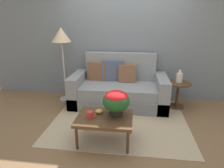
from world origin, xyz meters
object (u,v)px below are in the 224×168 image
(coffee_table, at_px, (105,119))
(coffee_mug, at_px, (90,115))
(side_table, at_px, (178,90))
(floor_lamp, at_px, (62,39))
(snack_bowl, at_px, (99,111))
(couch, at_px, (119,89))
(table_vase, at_px, (179,77))
(potted_plant, at_px, (116,101))

(coffee_table, distance_m, coffee_mug, 0.22)
(side_table, relative_size, floor_lamp, 0.34)
(coffee_table, height_order, snack_bowl, snack_bowl)
(couch, bearing_deg, floor_lamp, 176.71)
(coffee_table, height_order, table_vase, table_vase)
(coffee_mug, bearing_deg, side_table, 43.53)
(coffee_table, height_order, potted_plant, potted_plant)
(couch, distance_m, potted_plant, 1.33)
(potted_plant, bearing_deg, floor_lamp, 133.34)
(potted_plant, distance_m, coffee_mug, 0.42)
(couch, bearing_deg, side_table, -1.36)
(potted_plant, bearing_deg, couch, 93.79)
(coffee_table, relative_size, floor_lamp, 0.51)
(couch, bearing_deg, snack_bowl, -97.57)
(coffee_table, bearing_deg, snack_bowl, 133.91)
(floor_lamp, bearing_deg, potted_plant, -46.66)
(coffee_mug, xyz_separation_m, snack_bowl, (0.10, 0.16, -0.02))
(potted_plant, bearing_deg, coffee_table, -151.51)
(couch, height_order, table_vase, couch)
(floor_lamp, bearing_deg, snack_bowl, -52.56)
(couch, relative_size, floor_lamp, 1.24)
(coffee_mug, bearing_deg, table_vase, 43.80)
(side_table, relative_size, snack_bowl, 4.80)
(coffee_table, relative_size, coffee_mug, 6.00)
(couch, distance_m, floor_lamp, 1.58)
(side_table, height_order, coffee_mug, side_table)
(table_vase, bearing_deg, couch, 179.36)
(side_table, xyz_separation_m, potted_plant, (-1.13, -1.26, 0.26))
(couch, distance_m, coffee_mug, 1.46)
(table_vase, bearing_deg, potted_plant, -131.43)
(potted_plant, relative_size, coffee_mug, 2.93)
(potted_plant, distance_m, table_vase, 1.71)
(coffee_table, xyz_separation_m, side_table, (1.28, 1.35, 0.01))
(coffee_table, bearing_deg, coffee_mug, -164.30)
(snack_bowl, bearing_deg, side_table, 42.05)
(potted_plant, bearing_deg, side_table, 48.27)
(side_table, height_order, snack_bowl, side_table)
(coffee_table, relative_size, potted_plant, 2.05)
(coffee_table, distance_m, floor_lamp, 2.08)
(coffee_table, bearing_deg, table_vase, 46.69)
(couch, height_order, floor_lamp, floor_lamp)
(snack_bowl, height_order, table_vase, table_vase)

